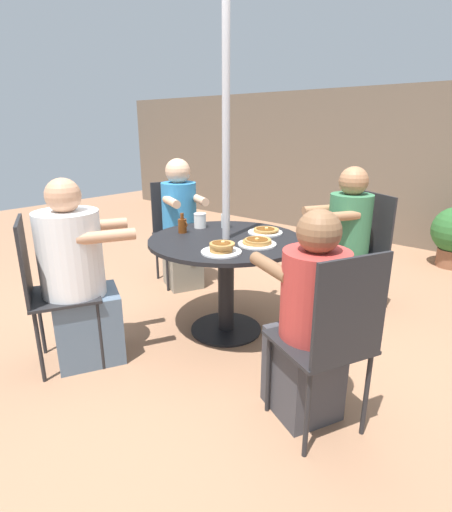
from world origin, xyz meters
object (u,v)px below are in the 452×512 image
(diner_north, at_px, (345,247))
(pancake_plate_b, at_px, (265,231))
(drinking_glass_a, at_px, (226,221))
(diner_west, at_px, (309,326))
(pancake_plate_c, at_px, (221,249))
(patio_table, at_px, (226,259))
(diner_east, at_px, (181,228))
(patio_chair_south, at_px, (48,285))
(coffee_cup, at_px, (200,220))
(syrup_bottle, at_px, (182,225))
(patio_chair_north, at_px, (363,246))
(patio_chair_west, at_px, (332,335))
(patio_chair_east, at_px, (175,226))
(diner_south, at_px, (79,283))
(pancake_plate_a, at_px, (257,242))

(diner_north, relative_size, pancake_plate_b, 4.65)
(drinking_glass_a, bearing_deg, diner_west, -30.71)
(pancake_plate_c, bearing_deg, diner_north, 74.91)
(patio_table, bearing_deg, diner_east, 155.38)
(patio_chair_south, bearing_deg, diner_west, 50.43)
(coffee_cup, bearing_deg, syrup_bottle, -86.93)
(patio_chair_north, xyz_separation_m, drinking_glass_a, (-0.79, -0.78, 0.22))
(patio_chair_north, bearing_deg, coffee_cup, 73.85)
(patio_chair_west, bearing_deg, syrup_bottle, 98.84)
(patio_table, bearing_deg, syrup_bottle, -165.93)
(pancake_plate_c, bearing_deg, pancake_plate_b, 96.90)
(diner_east, xyz_separation_m, patio_chair_south, (0.38, -1.46, -0.01))
(drinking_glass_a, bearing_deg, patio_chair_west, -30.03)
(patio_chair_east, distance_m, diner_south, 1.50)
(patio_chair_east, xyz_separation_m, drinking_glass_a, (0.86, -0.25, 0.22))
(patio_chair_east, bearing_deg, pancake_plate_b, 105.65)
(pancake_plate_a, height_order, pancake_plate_b, pancake_plate_a)
(diner_west, height_order, pancake_plate_b, diner_west)
(patio_table, distance_m, coffee_cup, 0.43)
(pancake_plate_a, xyz_separation_m, pancake_plate_c, (-0.07, -0.29, 0.01))
(patio_table, xyz_separation_m, coffee_cup, (-0.36, 0.11, 0.21))
(patio_table, relative_size, pancake_plate_a, 4.29)
(diner_south, relative_size, pancake_plate_b, 4.67)
(pancake_plate_b, height_order, drinking_glass_a, drinking_glass_a)
(syrup_bottle, bearing_deg, patio_table, 14.07)
(patio_chair_north, distance_m, diner_west, 1.47)
(diner_east, height_order, drinking_glass_a, diner_east)
(coffee_cup, bearing_deg, patio_chair_east, 151.84)
(patio_chair_south, xyz_separation_m, diner_west, (1.43, 0.62, -0.03))
(patio_chair_north, bearing_deg, patio_chair_south, 91.57)
(patio_chair_north, distance_m, drinking_glass_a, 1.13)
(patio_table, xyz_separation_m, patio_chair_east, (-1.06, 0.49, -0.02))
(diner_south, bearing_deg, coffee_cup, 111.57)
(syrup_bottle, relative_size, coffee_cup, 1.31)
(patio_chair_south, relative_size, pancake_plate_a, 3.78)
(patio_chair_north, distance_m, pancake_plate_b, 0.87)
(diner_east, height_order, pancake_plate_b, diner_east)
(syrup_bottle, xyz_separation_m, coffee_cup, (-0.01, 0.20, -0.00))
(patio_table, xyz_separation_m, patio_chair_west, (1.06, -0.49, -0.02))
(diner_north, relative_size, syrup_bottle, 8.05)
(patio_chair_north, xyz_separation_m, patio_chair_west, (0.47, -1.51, 0.00))
(diner_east, relative_size, coffee_cup, 10.64)
(diner_north, xyz_separation_m, diner_west, (0.40, -1.28, -0.04))
(patio_chair_east, bearing_deg, diner_west, 89.81)
(coffee_cup, bearing_deg, patio_chair_south, -98.58)
(patio_table, xyz_separation_m, patio_chair_south, (-0.53, -1.04, -0.02))
(diner_east, height_order, pancake_plate_c, diner_east)
(patio_chair_east, xyz_separation_m, patio_chair_west, (2.12, -0.98, 0.00))
(diner_south, height_order, patio_chair_west, diner_south)
(patio_table, bearing_deg, coffee_cup, 163.00)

